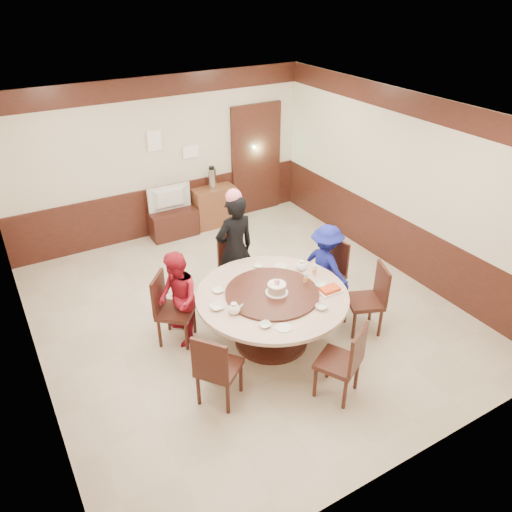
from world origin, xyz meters
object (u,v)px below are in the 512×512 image
person_blue (326,266)px  birthday_cake (277,288)px  shrimp_platter (330,290)px  tv_stand (173,223)px  side_cabinet (214,206)px  person_red (177,299)px  thermos (212,179)px  television (171,199)px  banquet_table (272,308)px  person_standing (235,250)px

person_blue → birthday_cake: person_blue is taller
shrimp_platter → tv_stand: size_ratio=0.35×
person_blue → side_cabinet: bearing=-7.2°
shrimp_platter → person_red: bearing=150.2°
tv_stand → thermos: size_ratio=2.24×
birthday_cake → tv_stand: 3.58m
television → side_cabinet: bearing=-177.3°
banquet_table → side_cabinet: size_ratio=2.41×
banquet_table → person_blue: bearing=18.2°
tv_stand → television: size_ratio=1.07×
person_blue → shrimp_platter: size_ratio=4.17×
shrimp_platter → side_cabinet: shrimp_platter is taller
person_red → birthday_cake: (1.06, -0.67, 0.20)m
birthday_cake → shrimp_platter: birthday_cake is taller
tv_stand → person_red: bearing=-110.4°
shrimp_platter → television: bearing=99.2°
banquet_table → person_standing: bearing=86.6°
television → side_cabinet: size_ratio=0.99×
tv_stand → television: bearing=0.0°
person_standing → person_red: bearing=20.0°
banquet_table → thermos: bearing=75.9°
person_blue → television: bearing=7.9°
person_red → side_cabinet: (1.92, 2.88, -0.27)m
person_standing → shrimp_platter: size_ratio=5.55×
tv_stand → person_blue: bearing=-70.6°
tv_stand → television: television is taller
thermos → tv_stand: bearing=-178.0°
person_red → shrimp_platter: person_red is taller
shrimp_platter → thermos: (0.23, 3.84, 0.16)m
banquet_table → person_standing: (0.07, 1.11, 0.30)m
person_blue → tv_stand: person_blue is taller
banquet_table → person_standing: person_standing is taller
banquet_table → tv_stand: bearing=89.4°
person_standing → birthday_cake: size_ratio=5.84×
banquet_table → person_blue: person_blue is taller
shrimp_platter → tv_stand: (-0.62, 3.81, -0.53)m
banquet_table → shrimp_platter: 0.77m
banquet_table → person_red: size_ratio=1.49×
person_standing → shrimp_platter: bearing=108.8°
person_standing → tv_stand: person_standing is taller
thermos → banquet_table: bearing=-104.1°
person_standing → birthday_cake: bearing=85.2°
person_red → person_blue: size_ratio=1.03×
tv_stand → thermos: 1.09m
tv_stand → person_standing: bearing=-89.3°
banquet_table → television: size_ratio=2.43×
person_standing → television: (-0.03, 2.38, -0.10)m
thermos → shrimp_platter: bearing=-93.4°
banquet_table → person_red: person_red is taller
person_standing → side_cabinet: size_ratio=2.08×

